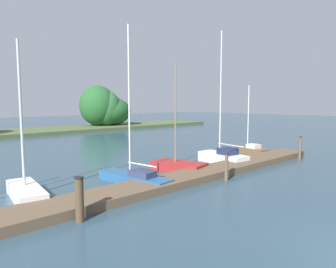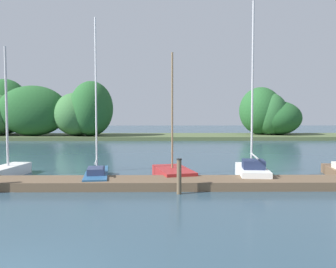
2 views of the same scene
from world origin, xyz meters
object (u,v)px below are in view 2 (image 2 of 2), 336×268
object	(u,v)px
sailboat_2	(7,169)
sailboat_3	(97,174)
sailboat_5	(252,170)
sailboat_4	(173,172)
mooring_piling_2	(179,176)

from	to	relation	value
sailboat_2	sailboat_3	xyz separation A→B (m)	(4.46, -1.09, -0.05)
sailboat_5	sailboat_2	bearing A→B (deg)	91.69
sailboat_3	sailboat_4	world-z (taller)	sailboat_3
sailboat_5	sailboat_3	bearing A→B (deg)	97.75
sailboat_4	mooring_piling_2	bearing A→B (deg)	169.17
sailboat_3	sailboat_4	xyz separation A→B (m)	(3.42, 0.56, -0.03)
sailboat_3	sailboat_5	size ratio (longest dim) A/B	0.90
sailboat_4	sailboat_5	xyz separation A→B (m)	(3.60, -0.36, 0.15)
sailboat_4	sailboat_5	size ratio (longest dim) A/B	0.72
sailboat_4	mooring_piling_2	size ratio (longest dim) A/B	4.34
sailboat_2	sailboat_3	world-z (taller)	sailboat_3
sailboat_5	mooring_piling_2	xyz separation A→B (m)	(-3.43, -2.89, 0.24)
sailboat_3	mooring_piling_2	world-z (taller)	sailboat_3
sailboat_3	mooring_piling_2	bearing A→B (deg)	-134.95
sailboat_5	mooring_piling_2	distance (m)	4.49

